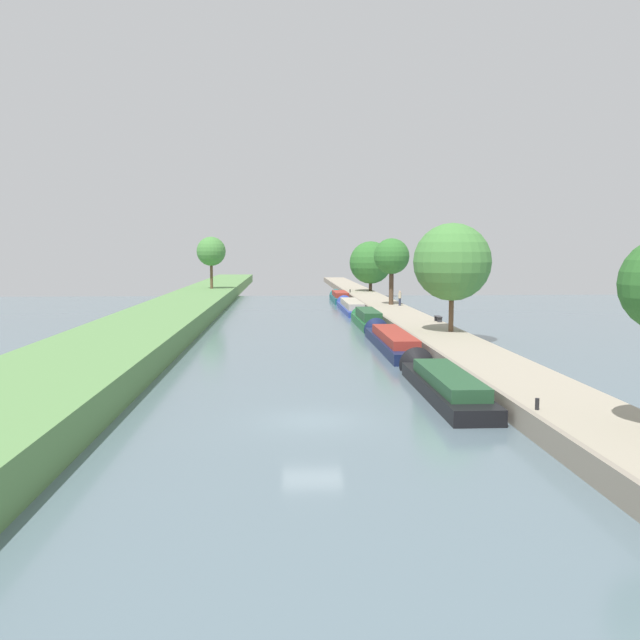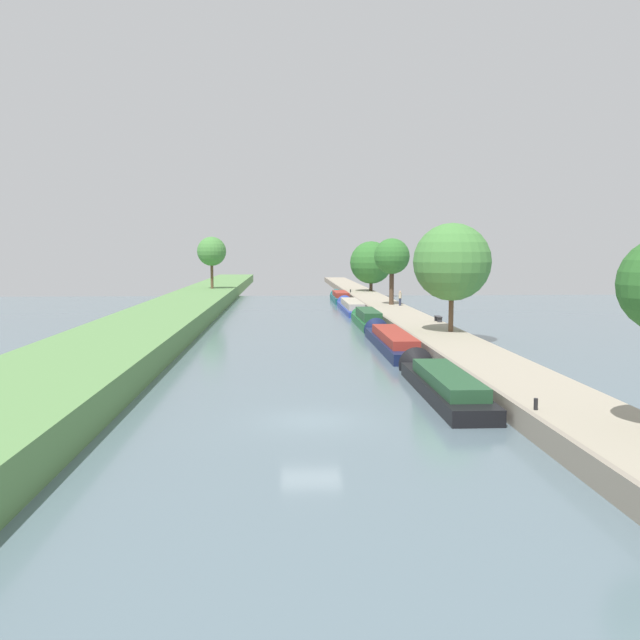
{
  "view_description": "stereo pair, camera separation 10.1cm",
  "coord_description": "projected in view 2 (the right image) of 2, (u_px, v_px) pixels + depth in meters",
  "views": [
    {
      "loc": [
        -1.16,
        -28.07,
        7.01
      ],
      "look_at": [
        1.98,
        31.76,
        1.0
      ],
      "focal_mm": 38.86,
      "sensor_mm": 36.0,
      "label": 1
    },
    {
      "loc": [
        -1.06,
        -28.07,
        7.01
      ],
      "look_at": [
        1.98,
        31.76,
        1.0
      ],
      "focal_mm": 38.86,
      "sensor_mm": 36.0,
      "label": 2
    }
  ],
  "objects": [
    {
      "name": "left_grassy_bank",
      "position": [
        14.0,
        405.0,
        27.96
      ],
      "size": [
        7.61,
        260.0,
        1.63
      ],
      "color": "#5B894C",
      "rests_on": "ground_plane"
    },
    {
      "name": "ground_plane",
      "position": [
        311.0,
        421.0,
        28.65
      ],
      "size": [
        160.0,
        160.0,
        0.0
      ],
      "primitive_type": "plane",
      "color": "slate"
    },
    {
      "name": "tree_rightbank_midfar",
      "position": [
        392.0,
        257.0,
        77.91
      ],
      "size": [
        4.03,
        4.03,
        7.48
      ],
      "color": "#4C3828",
      "rests_on": "right_towpath"
    },
    {
      "name": "tree_rightbank_midnear",
      "position": [
        452.0,
        262.0,
        51.74
      ],
      "size": [
        5.83,
        5.83,
        8.15
      ],
      "color": "brown",
      "rests_on": "right_towpath"
    },
    {
      "name": "person_walking",
      "position": [
        400.0,
        298.0,
        76.85
      ],
      "size": [
        0.34,
        0.34,
        1.66
      ],
      "color": "#282D42",
      "rests_on": "right_towpath"
    },
    {
      "name": "tree_rightbank_far",
      "position": [
        371.0,
        263.0,
        104.34
      ],
      "size": [
        6.4,
        6.4,
        7.5
      ],
      "color": "#4C3828",
      "rests_on": "right_towpath"
    },
    {
      "name": "narrowboat_green",
      "position": [
        367.0,
        319.0,
        64.69
      ],
      "size": [
        1.93,
        12.0,
        2.14
      ],
      "color": "#1E6033",
      "rests_on": "ground_plane"
    },
    {
      "name": "mooring_bollard_near",
      "position": [
        536.0,
        404.0,
        26.52
      ],
      "size": [
        0.16,
        0.16,
        0.45
      ],
      "color": "black",
      "rests_on": "right_towpath"
    },
    {
      "name": "narrowboat_navy",
      "position": [
        390.0,
        340.0,
        50.3
      ],
      "size": [
        2.17,
        16.29,
        2.06
      ],
      "color": "#141E42",
      "rests_on": "ground_plane"
    },
    {
      "name": "right_towpath",
      "position": [
        558.0,
        407.0,
        29.13
      ],
      "size": [
        4.34,
        260.0,
        0.93
      ],
      "color": "#9E937F",
      "rests_on": "ground_plane"
    },
    {
      "name": "tree_leftbank_downstream",
      "position": [
        212.0,
        252.0,
        98.18
      ],
      "size": [
        4.12,
        4.12,
        7.36
      ],
      "color": "brown",
      "rests_on": "left_grassy_bank"
    },
    {
      "name": "narrowboat_blue",
      "position": [
        351.0,
        306.0,
        80.79
      ],
      "size": [
        2.1,
        17.21,
        2.02
      ],
      "color": "#283D93",
      "rests_on": "ground_plane"
    },
    {
      "name": "mooring_bollard_far",
      "position": [
        351.0,
        291.0,
        101.12
      ],
      "size": [
        0.16,
        0.16,
        0.45
      ],
      "color": "black",
      "rests_on": "right_towpath"
    },
    {
      "name": "stone_quay",
      "position": [
        504.0,
        407.0,
        29.01
      ],
      "size": [
        0.25,
        260.0,
        0.98
      ],
      "color": "gray",
      "rests_on": "ground_plane"
    },
    {
      "name": "narrowboat_teal",
      "position": [
        340.0,
        297.0,
        95.83
      ],
      "size": [
        2.12,
        12.31,
        2.07
      ],
      "color": "#195B60",
      "rests_on": "ground_plane"
    },
    {
      "name": "narrowboat_black",
      "position": [
        440.0,
        382.0,
        34.26
      ],
      "size": [
        2.18,
        13.3,
        2.07
      ],
      "color": "black",
      "rests_on": "ground_plane"
    },
    {
      "name": "park_bench",
      "position": [
        438.0,
        318.0,
        59.57
      ],
      "size": [
        0.44,
        1.5,
        0.47
      ],
      "color": "#333338",
      "rests_on": "right_towpath"
    }
  ]
}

